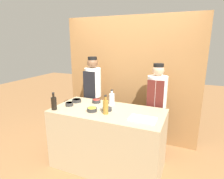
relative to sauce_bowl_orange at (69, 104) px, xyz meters
name	(u,v)px	position (x,y,z in m)	size (l,w,h in m)	color
ground_plane	(108,164)	(0.64, 0.07, -0.97)	(14.00, 14.00, 0.00)	olive
cabinet_wall	(130,80)	(0.64, 1.15, 0.23)	(2.64, 0.18, 2.40)	olive
counter	(108,138)	(0.64, 0.07, -0.50)	(1.68, 0.83, 0.94)	tan
sauce_bowl_orange	(69,104)	(0.00, 0.00, 0.00)	(0.12, 0.12, 0.06)	#2D2D2D
sauce_bowl_yellow	(92,109)	(0.45, -0.07, 0.00)	(0.15, 0.15, 0.05)	#2D2D2D
sauce_bowl_green	(77,100)	(0.00, 0.21, 0.00)	(0.15, 0.15, 0.05)	#2D2D2D
sauce_bowl_purple	(107,109)	(0.64, 0.05, -0.01)	(0.14, 0.14, 0.04)	#2D2D2D
sauce_bowl_red	(96,101)	(0.32, 0.31, 0.00)	(0.14, 0.14, 0.05)	#2D2D2D
cutting_board	(143,119)	(1.21, -0.07, -0.02)	(0.35, 0.21, 0.02)	white
bottle_vinegar	(106,107)	(0.68, -0.08, 0.08)	(0.08, 0.08, 0.27)	olive
bottle_clear	(112,99)	(0.59, 0.34, 0.07)	(0.09, 0.09, 0.25)	silver
bottle_soy	(54,103)	(-0.11, -0.23, 0.07)	(0.08, 0.08, 0.27)	black
chef_left	(93,96)	(0.04, 0.72, -0.05)	(0.30, 0.30, 1.66)	#28282D
chef_right	(156,107)	(1.25, 0.72, -0.10)	(0.33, 0.33, 1.60)	#28282D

